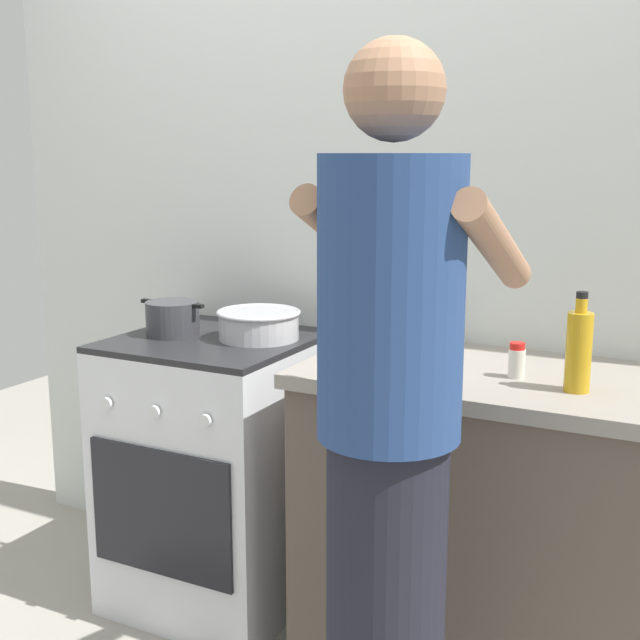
{
  "coord_description": "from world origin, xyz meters",
  "views": [
    {
      "loc": [
        1.13,
        -1.99,
        1.48
      ],
      "look_at": [
        0.05,
        0.12,
        1.0
      ],
      "focal_mm": 46.25,
      "sensor_mm": 36.0,
      "label": 1
    }
  ],
  "objects_px": {
    "mixing_bowl": "(259,323)",
    "pot": "(173,318)",
    "utensil_crock": "(432,320)",
    "stove_range": "(217,470)",
    "oil_bottle": "(579,350)",
    "person": "(389,453)",
    "spice_bottle": "(517,361)"
  },
  "relations": [
    {
      "from": "pot",
      "to": "spice_bottle",
      "type": "relative_size",
      "value": 2.53
    },
    {
      "from": "mixing_bowl",
      "to": "spice_bottle",
      "type": "distance_m",
      "value": 0.85
    },
    {
      "from": "stove_range",
      "to": "oil_bottle",
      "type": "distance_m",
      "value": 1.28
    },
    {
      "from": "pot",
      "to": "utensil_crock",
      "type": "relative_size",
      "value": 0.78
    },
    {
      "from": "oil_bottle",
      "to": "utensil_crock",
      "type": "bearing_deg",
      "value": 149.44
    },
    {
      "from": "stove_range",
      "to": "person",
      "type": "distance_m",
      "value": 1.13
    },
    {
      "from": "mixing_bowl",
      "to": "person",
      "type": "distance_m",
      "value": 0.98
    },
    {
      "from": "utensil_crock",
      "to": "person",
      "type": "relative_size",
      "value": 0.18
    },
    {
      "from": "pot",
      "to": "oil_bottle",
      "type": "bearing_deg",
      "value": -3.05
    },
    {
      "from": "stove_range",
      "to": "mixing_bowl",
      "type": "xyz_separation_m",
      "value": [
        0.14,
        0.05,
        0.5
      ]
    },
    {
      "from": "spice_bottle",
      "to": "person",
      "type": "relative_size",
      "value": 0.06
    },
    {
      "from": "spice_bottle",
      "to": "oil_bottle",
      "type": "height_order",
      "value": "oil_bottle"
    },
    {
      "from": "mixing_bowl",
      "to": "oil_bottle",
      "type": "relative_size",
      "value": 1.07
    },
    {
      "from": "stove_range",
      "to": "person",
      "type": "height_order",
      "value": "person"
    },
    {
      "from": "mixing_bowl",
      "to": "utensil_crock",
      "type": "height_order",
      "value": "utensil_crock"
    },
    {
      "from": "pot",
      "to": "person",
      "type": "relative_size",
      "value": 0.14
    },
    {
      "from": "stove_range",
      "to": "oil_bottle",
      "type": "xyz_separation_m",
      "value": [
        1.15,
        -0.09,
        0.56
      ]
    },
    {
      "from": "mixing_bowl",
      "to": "oil_bottle",
      "type": "height_order",
      "value": "oil_bottle"
    },
    {
      "from": "person",
      "to": "utensil_crock",
      "type": "bearing_deg",
      "value": 103.47
    },
    {
      "from": "stove_range",
      "to": "pot",
      "type": "bearing_deg",
      "value": -169.77
    },
    {
      "from": "pot",
      "to": "spice_bottle",
      "type": "distance_m",
      "value": 1.13
    },
    {
      "from": "utensil_crock",
      "to": "person",
      "type": "height_order",
      "value": "person"
    },
    {
      "from": "mixing_bowl",
      "to": "spice_bottle",
      "type": "xyz_separation_m",
      "value": [
        0.85,
        -0.09,
        -0.01
      ]
    },
    {
      "from": "mixing_bowl",
      "to": "person",
      "type": "relative_size",
      "value": 0.16
    },
    {
      "from": "stove_range",
      "to": "oil_bottle",
      "type": "height_order",
      "value": "oil_bottle"
    },
    {
      "from": "pot",
      "to": "mixing_bowl",
      "type": "bearing_deg",
      "value": 15.35
    },
    {
      "from": "spice_bottle",
      "to": "oil_bottle",
      "type": "distance_m",
      "value": 0.19
    },
    {
      "from": "stove_range",
      "to": "utensil_crock",
      "type": "relative_size",
      "value": 2.95
    },
    {
      "from": "pot",
      "to": "utensil_crock",
      "type": "distance_m",
      "value": 0.84
    },
    {
      "from": "mixing_bowl",
      "to": "pot",
      "type": "bearing_deg",
      "value": -164.65
    },
    {
      "from": "stove_range",
      "to": "person",
      "type": "bearing_deg",
      "value": -35.29
    },
    {
      "from": "utensil_crock",
      "to": "person",
      "type": "distance_m",
      "value": 0.83
    }
  ]
}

